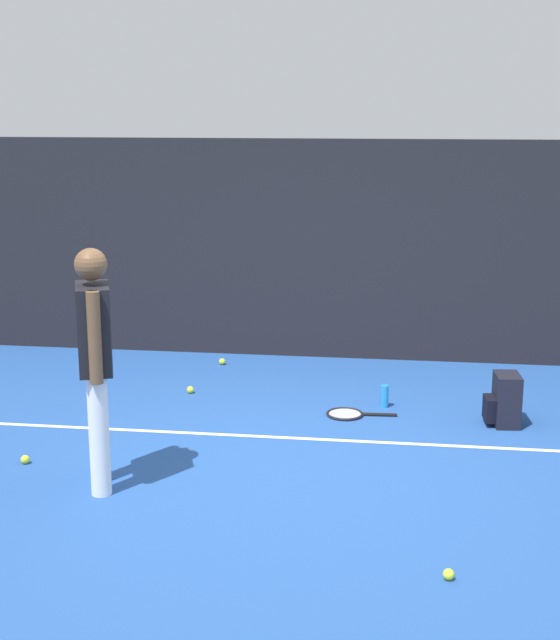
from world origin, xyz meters
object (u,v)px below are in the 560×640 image
object	(u,v)px
tennis_ball_near_player	(25,459)
tennis_ball_far_left	(190,390)
water_bottle	(385,396)
tennis_player	(95,355)
tennis_ball_by_fence	(449,574)
backpack	(505,401)
tennis_ball_mid_court	(222,362)
tennis_racket	(348,414)

from	to	relation	value
tennis_ball_near_player	tennis_ball_far_left	world-z (taller)	same
tennis_ball_far_left	water_bottle	size ratio (longest dim) A/B	0.33
tennis_player	water_bottle	size ratio (longest dim) A/B	8.45
tennis_ball_near_player	tennis_ball_by_fence	size ratio (longest dim) A/B	1.00
tennis_player	backpack	size ratio (longest dim) A/B	3.86
backpack	tennis_ball_by_fence	size ratio (longest dim) A/B	6.67
tennis_ball_near_player	water_bottle	distance (m)	3.13
tennis_player	tennis_ball_mid_court	xyz separation A→B (m)	(0.23, 3.17, -0.93)
tennis_player	water_bottle	world-z (taller)	tennis_player
tennis_player	tennis_racket	distance (m)	2.58
backpack	tennis_ball_far_left	distance (m)	2.86
tennis_ball_mid_court	tennis_ball_far_left	size ratio (longest dim) A/B	1.00
water_bottle	tennis_ball_mid_court	bearing A→B (deg)	146.18
tennis_racket	tennis_ball_near_player	world-z (taller)	tennis_ball_near_player
backpack	tennis_ball_near_player	bearing A→B (deg)	-74.45
tennis_ball_near_player	tennis_ball_by_fence	world-z (taller)	same
tennis_player	tennis_ball_far_left	size ratio (longest dim) A/B	25.76
backpack	tennis_player	bearing A→B (deg)	-64.92
tennis_ball_near_player	tennis_ball_mid_court	distance (m)	2.98
tennis_racket	backpack	size ratio (longest dim) A/B	1.41
tennis_ball_mid_court	water_bottle	distance (m)	2.05
backpack	tennis_ball_by_fence	distance (m)	2.75
tennis_racket	tennis_ball_by_fence	world-z (taller)	tennis_ball_by_fence
tennis_ball_mid_court	tennis_ball_far_left	bearing A→B (deg)	-96.06
tennis_player	tennis_racket	xyz separation A→B (m)	(1.63, 1.76, -0.95)
tennis_ball_near_player	tennis_ball_mid_court	xyz separation A→B (m)	(0.93, 2.83, 0.00)
tennis_ball_near_player	tennis_ball_by_fence	xyz separation A→B (m)	(3.08, -1.31, 0.00)
tennis_player	tennis_ball_near_player	distance (m)	1.22
tennis_ball_far_left	water_bottle	distance (m)	1.81
tennis_ball_mid_court	tennis_player	bearing A→B (deg)	-94.14
tennis_racket	water_bottle	bearing A→B (deg)	-142.41
tennis_player	tennis_ball_far_left	bearing A→B (deg)	156.43
backpack	tennis_ball_near_player	xyz separation A→B (m)	(-3.64, -1.37, -0.18)
backpack	water_bottle	distance (m)	1.06
tennis_ball_near_player	water_bottle	size ratio (longest dim) A/B	0.33
backpack	tennis_ball_far_left	size ratio (longest dim) A/B	6.67
backpack	tennis_ball_mid_court	xyz separation A→B (m)	(-2.70, 1.46, -0.18)
tennis_racket	tennis_ball_mid_court	bearing A→B (deg)	-49.01
tennis_player	tennis_ball_far_left	distance (m)	2.38
backpack	tennis_ball_far_left	bearing A→B (deg)	-104.79
tennis_ball_near_player	tennis_ball_far_left	distance (m)	2.03
backpack	water_bottle	size ratio (longest dim) A/B	2.19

